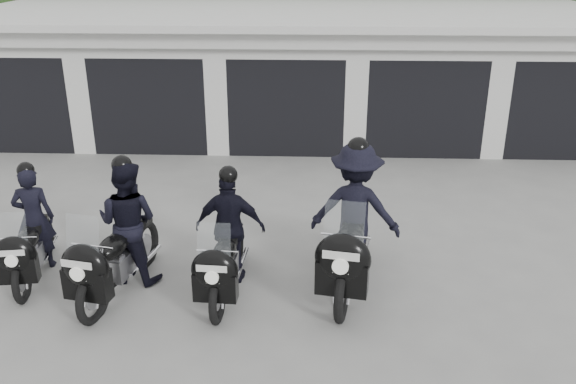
{
  "coord_description": "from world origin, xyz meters",
  "views": [
    {
      "loc": [
        0.59,
        -7.79,
        4.53
      ],
      "look_at": [
        0.24,
        0.7,
        1.05
      ],
      "focal_mm": 38.0,
      "sensor_mm": 36.0,
      "label": 1
    }
  ],
  "objects_px": {
    "police_bike_a": "(30,233)",
    "police_bike_c": "(228,238)",
    "police_bike_b": "(122,233)",
    "police_bike_d": "(353,221)"
  },
  "relations": [
    {
      "from": "police_bike_b",
      "to": "police_bike_c",
      "type": "bearing_deg",
      "value": 12.78
    },
    {
      "from": "police_bike_a",
      "to": "police_bike_b",
      "type": "height_order",
      "value": "police_bike_b"
    },
    {
      "from": "police_bike_b",
      "to": "police_bike_d",
      "type": "height_order",
      "value": "police_bike_d"
    },
    {
      "from": "police_bike_b",
      "to": "police_bike_c",
      "type": "height_order",
      "value": "police_bike_b"
    },
    {
      "from": "police_bike_b",
      "to": "police_bike_d",
      "type": "relative_size",
      "value": 0.9
    },
    {
      "from": "police_bike_c",
      "to": "police_bike_d",
      "type": "height_order",
      "value": "police_bike_d"
    },
    {
      "from": "police_bike_a",
      "to": "police_bike_b",
      "type": "distance_m",
      "value": 1.44
    },
    {
      "from": "police_bike_b",
      "to": "police_bike_d",
      "type": "xyz_separation_m",
      "value": [
        3.2,
        0.31,
        0.1
      ]
    },
    {
      "from": "police_bike_a",
      "to": "police_bike_c",
      "type": "distance_m",
      "value": 2.89
    },
    {
      "from": "police_bike_a",
      "to": "police_bike_c",
      "type": "height_order",
      "value": "police_bike_c"
    }
  ]
}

